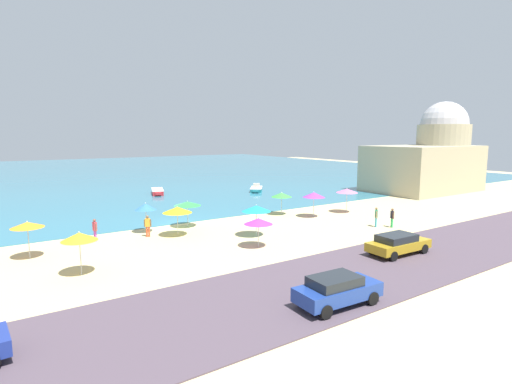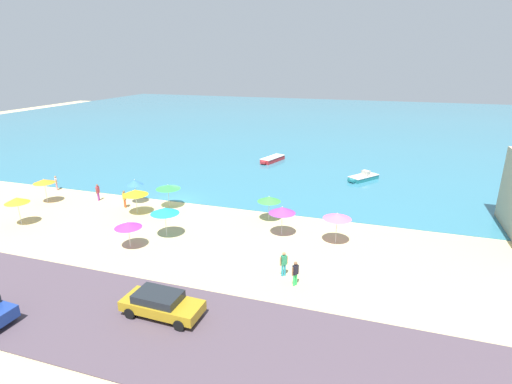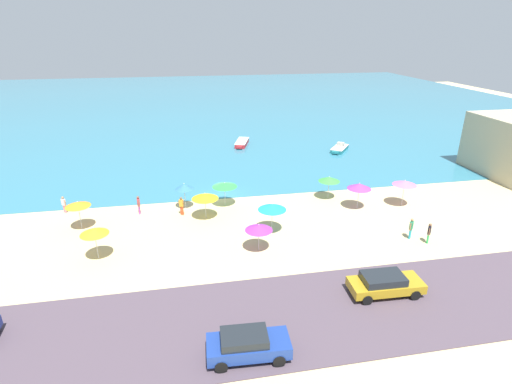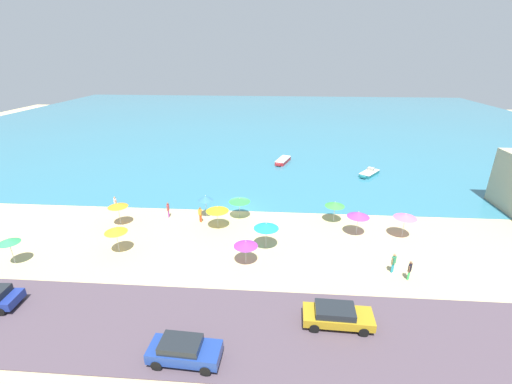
# 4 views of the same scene
# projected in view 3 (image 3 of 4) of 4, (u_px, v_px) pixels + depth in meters

# --- Properties ---
(ground_plane) EXTENTS (160.00, 160.00, 0.00)m
(ground_plane) POSITION_uv_depth(u_px,v_px,m) (220.00, 199.00, 39.15)
(ground_plane) COLOR #CCB681
(sea) EXTENTS (150.00, 110.00, 0.05)m
(sea) POSITION_uv_depth(u_px,v_px,m) (195.00, 103.00, 89.16)
(sea) COLOR teal
(sea) RESTS_ON ground_plane
(coastal_road) EXTENTS (80.00, 8.00, 0.06)m
(coastal_road) POSITION_uv_depth(u_px,v_px,m) (252.00, 321.00, 22.77)
(coastal_road) COLOR #4E404B
(coastal_road) RESTS_ON ground_plane
(beach_umbrella_0) EXTENTS (2.33, 2.33, 2.32)m
(beach_umbrella_0) POSITION_uv_depth(u_px,v_px,m) (225.00, 185.00, 36.97)
(beach_umbrella_0) COLOR #B2B2B7
(beach_umbrella_0) RESTS_ON ground_plane
(beach_umbrella_1) EXTENTS (2.20, 2.20, 2.57)m
(beach_umbrella_1) POSITION_uv_depth(u_px,v_px,m) (405.00, 183.00, 36.85)
(beach_umbrella_1) COLOR #B2B2B7
(beach_umbrella_1) RESTS_ON ground_plane
(beach_umbrella_2) EXTENTS (2.19, 2.19, 2.54)m
(beach_umbrella_2) POSITION_uv_depth(u_px,v_px,m) (359.00, 186.00, 36.29)
(beach_umbrella_2) COLOR #B2B2B7
(beach_umbrella_2) RESTS_ON ground_plane
(beach_umbrella_3) EXTENTS (2.00, 2.00, 2.57)m
(beach_umbrella_3) POSITION_uv_depth(u_px,v_px,m) (94.00, 231.00, 28.14)
(beach_umbrella_3) COLOR #B2B2B7
(beach_umbrella_3) RESTS_ON ground_plane
(beach_umbrella_4) EXTENTS (2.07, 2.07, 2.19)m
(beach_umbrella_4) POSITION_uv_depth(u_px,v_px,m) (259.00, 228.00, 29.41)
(beach_umbrella_4) COLOR #B2B2B7
(beach_umbrella_4) RESTS_ON ground_plane
(beach_umbrella_6) EXTENTS (2.31, 2.31, 2.57)m
(beach_umbrella_6) POSITION_uv_depth(u_px,v_px,m) (272.00, 207.00, 31.96)
(beach_umbrella_6) COLOR #B2B2B7
(beach_umbrella_6) RESTS_ON ground_plane
(beach_umbrella_7) EXTENTS (2.07, 2.07, 2.31)m
(beach_umbrella_7) POSITION_uv_depth(u_px,v_px,m) (329.00, 179.00, 38.52)
(beach_umbrella_7) COLOR #B2B2B7
(beach_umbrella_7) RESTS_ON ground_plane
(beach_umbrella_8) EXTENTS (1.70, 1.70, 2.52)m
(beach_umbrella_8) POSITION_uv_depth(u_px,v_px,m) (184.00, 186.00, 36.30)
(beach_umbrella_8) COLOR #B2B2B7
(beach_umbrella_8) RESTS_ON ground_plane
(beach_umbrella_9) EXTENTS (2.31, 2.31, 2.43)m
(beach_umbrella_9) POSITION_uv_depth(u_px,v_px,m) (205.00, 196.00, 34.38)
(beach_umbrella_9) COLOR #B2B2B7
(beach_umbrella_9) RESTS_ON ground_plane
(beach_umbrella_10) EXTENTS (2.02, 2.02, 2.51)m
(beach_umbrella_10) POSITION_uv_depth(u_px,v_px,m) (78.00, 204.00, 32.46)
(beach_umbrella_10) COLOR #B2B2B7
(beach_umbrella_10) RESTS_ON ground_plane
(bather_0) EXTENTS (0.45, 0.41, 1.75)m
(bather_0) POSITION_uv_depth(u_px,v_px,m) (411.00, 227.00, 31.42)
(bather_0) COLOR teal
(bather_0) RESTS_ON ground_plane
(bather_1) EXTENTS (0.28, 0.56, 1.74)m
(bather_1) POSITION_uv_depth(u_px,v_px,m) (139.00, 204.00, 35.62)
(bather_1) COLOR #A840A6
(bather_1) RESTS_ON ground_plane
(bather_2) EXTENTS (0.38, 0.49, 1.69)m
(bather_2) POSITION_uv_depth(u_px,v_px,m) (429.00, 232.00, 30.77)
(bather_2) COLOR green
(bather_2) RESTS_ON ground_plane
(bather_3) EXTENTS (0.44, 0.42, 1.61)m
(bather_3) POSITION_uv_depth(u_px,v_px,m) (64.00, 204.00, 35.86)
(bather_3) COLOR pink
(bather_3) RESTS_ON ground_plane
(bather_4) EXTENTS (0.50, 0.37, 1.73)m
(bather_4) POSITION_uv_depth(u_px,v_px,m) (182.00, 205.00, 35.45)
(bather_4) COLOR #D34B25
(bather_4) RESTS_ON ground_plane
(parked_car_1) EXTENTS (4.62, 2.07, 1.37)m
(parked_car_1) POSITION_uv_depth(u_px,v_px,m) (385.00, 283.00, 24.83)
(parked_car_1) COLOR #A9841B
(parked_car_1) RESTS_ON coastal_road
(parked_car_2) EXTENTS (4.28, 2.03, 1.44)m
(parked_car_2) POSITION_uv_depth(u_px,v_px,m) (247.00, 344.00, 20.00)
(parked_car_2) COLOR navy
(parked_car_2) RESTS_ON coastal_road
(skiff_nearshore) EXTENTS (3.53, 4.06, 1.07)m
(skiff_nearshore) POSITION_uv_depth(u_px,v_px,m) (340.00, 148.00, 54.29)
(skiff_nearshore) COLOR #1F757C
(skiff_nearshore) RESTS_ON sea
(skiff_offshore) EXTENTS (2.69, 4.77, 0.64)m
(skiff_offshore) POSITION_uv_depth(u_px,v_px,m) (242.00, 143.00, 56.91)
(skiff_offshore) COLOR red
(skiff_offshore) RESTS_ON sea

